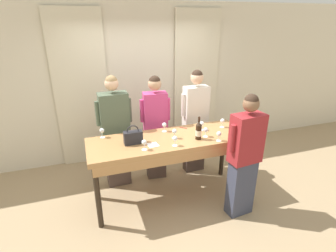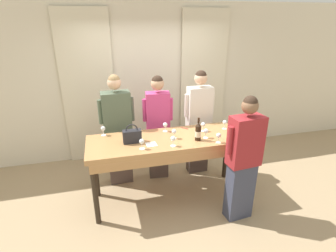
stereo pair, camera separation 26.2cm
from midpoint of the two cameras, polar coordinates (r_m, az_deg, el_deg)
name	(u,v)px [view 2 (the right image)]	position (r m, az deg, el deg)	size (l,w,h in m)	color
ground_plane	(169,196)	(4.12, 2.15, -15.09)	(18.00, 18.00, 0.00)	tan
wall_back	(148,83)	(4.94, -2.85, 9.38)	(12.00, 0.06, 2.80)	beige
curtain_panel_left	(88,90)	(4.80, -15.44, 7.54)	(0.90, 0.03, 2.69)	beige
curtain_panel_right	(203,83)	(5.21, 9.10, 9.17)	(0.90, 0.03, 2.69)	beige
tasting_bar	(170,145)	(3.64, 2.44, -4.24)	(2.24, 0.76, 0.98)	#B27F4C
wine_bottle	(198,132)	(3.54, 8.69, -1.31)	(0.08, 0.08, 0.32)	black
handbag	(132,136)	(3.47, -5.69, -2.20)	(0.24, 0.11, 0.26)	#232328
wine_glass_front_left	(238,128)	(3.87, 16.81, -0.35)	(0.07, 0.07, 0.14)	white
wine_glass_front_mid	(173,139)	(3.35, 3.36, -2.91)	(0.07, 0.07, 0.14)	white
wine_glass_front_right	(203,125)	(3.85, 9.61, 0.19)	(0.07, 0.07, 0.14)	white
wine_glass_center_left	(103,129)	(3.74, -12.03, -0.67)	(0.07, 0.07, 0.14)	white
wine_glass_center_mid	(225,123)	(3.99, 14.11, 0.66)	(0.07, 0.07, 0.14)	white
wine_glass_center_right	(174,132)	(3.57, 3.43, -1.33)	(0.07, 0.07, 0.14)	white
wine_glass_back_left	(165,125)	(3.79, 1.38, 0.16)	(0.07, 0.07, 0.14)	white
wine_glass_back_mid	(232,132)	(3.68, 15.75, -1.40)	(0.07, 0.07, 0.14)	white
wine_glass_back_right	(219,136)	(3.53, 13.05, -2.14)	(0.07, 0.07, 0.14)	white
wine_glass_near_host	(206,131)	(3.63, 10.30, -1.21)	(0.07, 0.07, 0.14)	white
wine_glass_by_bottle	(142,142)	(3.28, -3.46, -3.52)	(0.07, 0.07, 0.14)	white
napkin	(151,144)	(3.43, -1.48, -4.05)	(0.15, 0.15, 0.00)	white
pen	(185,128)	(3.94, 5.55, -0.51)	(0.09, 0.09, 0.01)	maroon
guest_olive_jacket	(118,131)	(4.08, -9.06, -1.01)	(0.54, 0.26, 1.77)	#473833
guest_pink_top	(158,127)	(4.18, -0.39, -0.17)	(0.48, 0.25, 1.72)	#473833
guest_cream_sweater	(199,121)	(4.37, 8.42, 0.98)	(0.51, 0.21, 1.77)	#473833
host_pouring	(243,159)	(3.46, 18.20, -6.97)	(0.52, 0.26, 1.69)	#383D51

